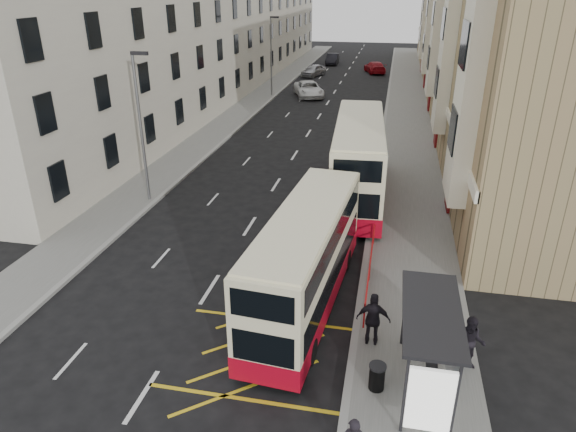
% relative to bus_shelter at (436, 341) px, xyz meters
% --- Properties ---
extents(ground, '(200.00, 200.00, 0.00)m').
position_rel_bus_shelter_xyz_m(ground, '(-8.34, 0.39, -2.14)').
color(ground, black).
rests_on(ground, ground).
extents(pavement_right, '(4.00, 120.00, 0.15)m').
position_rel_bus_shelter_xyz_m(pavement_right, '(-0.34, 30.39, -2.06)').
color(pavement_right, '#63635E').
rests_on(pavement_right, ground).
extents(pavement_left, '(3.00, 120.00, 0.15)m').
position_rel_bus_shelter_xyz_m(pavement_left, '(-15.84, 30.39, -2.06)').
color(pavement_left, '#63635E').
rests_on(pavement_left, ground).
extents(kerb_right, '(0.25, 120.00, 0.15)m').
position_rel_bus_shelter_xyz_m(kerb_right, '(-2.34, 30.39, -2.06)').
color(kerb_right, gray).
rests_on(kerb_right, ground).
extents(kerb_left, '(0.25, 120.00, 0.15)m').
position_rel_bus_shelter_xyz_m(kerb_left, '(-14.34, 30.39, -2.06)').
color(kerb_left, gray).
rests_on(kerb_left, ground).
extents(road_markings, '(10.00, 110.00, 0.01)m').
position_rel_bus_shelter_xyz_m(road_markings, '(-8.34, 45.39, -2.13)').
color(road_markings, silver).
rests_on(road_markings, ground).
extents(terrace_right, '(10.75, 79.00, 15.25)m').
position_rel_bus_shelter_xyz_m(terrace_right, '(6.54, 45.77, 5.38)').
color(terrace_right, '#917E54').
rests_on(terrace_right, ground).
extents(terrace_left, '(9.18, 79.00, 13.25)m').
position_rel_bus_shelter_xyz_m(terrace_left, '(-21.77, 45.89, 4.38)').
color(terrace_left, beige).
rests_on(terrace_left, ground).
extents(bus_shelter, '(1.65, 4.25, 2.70)m').
position_rel_bus_shelter_xyz_m(bus_shelter, '(0.00, 0.00, 0.00)').
color(bus_shelter, black).
rests_on(bus_shelter, pavement_right).
extents(guard_railing, '(0.06, 6.56, 1.01)m').
position_rel_bus_shelter_xyz_m(guard_railing, '(-2.09, 6.14, -1.28)').
color(guard_railing, red).
rests_on(guard_railing, pavement_right).
extents(street_lamp_near, '(0.93, 0.18, 8.00)m').
position_rel_bus_shelter_xyz_m(street_lamp_near, '(-14.69, 12.39, 2.50)').
color(street_lamp_near, slate).
rests_on(street_lamp_near, pavement_left).
extents(street_lamp_far, '(0.93, 0.18, 8.00)m').
position_rel_bus_shelter_xyz_m(street_lamp_far, '(-14.69, 42.39, 2.50)').
color(street_lamp_far, slate).
rests_on(street_lamp_far, pavement_left).
extents(double_decker_front, '(3.05, 9.91, 3.89)m').
position_rel_bus_shelter_xyz_m(double_decker_front, '(-4.38, 4.09, -0.16)').
color(double_decker_front, beige).
rests_on(double_decker_front, ground).
extents(double_decker_rear, '(3.27, 11.40, 4.49)m').
position_rel_bus_shelter_xyz_m(double_decker_rear, '(-3.37, 15.16, 0.15)').
color(double_decker_rear, beige).
rests_on(double_decker_rear, ground).
extents(litter_bin, '(0.52, 0.52, 0.86)m').
position_rel_bus_shelter_xyz_m(litter_bin, '(-1.51, -0.02, -1.54)').
color(litter_bin, black).
rests_on(litter_bin, pavement_right).
extents(pedestrian_mid, '(0.98, 0.83, 1.81)m').
position_rel_bus_shelter_xyz_m(pedestrian_mid, '(1.26, 1.55, -1.08)').
color(pedestrian_mid, black).
rests_on(pedestrian_mid, pavement_right).
extents(pedestrian_far, '(1.14, 0.51, 1.92)m').
position_rel_bus_shelter_xyz_m(pedestrian_far, '(-1.76, 2.10, -1.03)').
color(pedestrian_far, black).
rests_on(pedestrian_far, pavement_right).
extents(white_van, '(4.36, 6.25, 1.59)m').
position_rel_bus_shelter_xyz_m(white_van, '(-10.80, 43.09, -1.34)').
color(white_van, white).
rests_on(white_van, ground).
extents(car_silver, '(3.22, 4.83, 1.53)m').
position_rel_bus_shelter_xyz_m(car_silver, '(-12.39, 56.33, -1.37)').
color(car_silver, '#A6A8AD').
rests_on(car_silver, ground).
extents(car_dark, '(1.72, 4.75, 1.55)m').
position_rel_bus_shelter_xyz_m(car_dark, '(-11.29, 67.64, -1.36)').
color(car_dark, black).
rests_on(car_dark, ground).
extents(car_red, '(3.51, 5.64, 1.52)m').
position_rel_bus_shelter_xyz_m(car_red, '(-4.61, 60.64, -1.38)').
color(car_red, maroon).
rests_on(car_red, ground).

